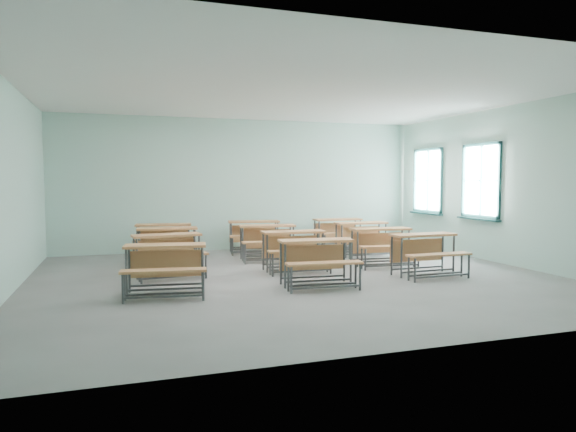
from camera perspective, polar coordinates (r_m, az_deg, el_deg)
name	(u,v)px	position (r m, az deg, el deg)	size (l,w,h in m)	color
room	(301,186)	(8.96, 1.45, 3.31)	(9.04, 8.04, 3.24)	gray
desk_unit_r0c0	(165,262)	(7.85, -13.50, -4.95)	(1.30, 0.96, 0.75)	#B37040
desk_unit_r0c1	(318,255)	(8.28, 3.31, -4.37)	(1.26, 0.90, 0.75)	#B37040
desk_unit_r0c2	(426,248)	(9.49, 15.14, -3.44)	(1.22, 0.84, 0.75)	#B37040
desk_unit_r1c0	(168,248)	(9.33, -13.17, -3.52)	(1.29, 0.94, 0.75)	#B37040
desk_unit_r1c1	(295,244)	(9.65, 0.77, -3.17)	(1.23, 0.85, 0.75)	#B37040
desk_unit_r1c2	(383,241)	(10.42, 10.47, -2.71)	(1.26, 0.91, 0.75)	#B37040
desk_unit_r2c0	(167,240)	(10.61, -13.26, -2.63)	(1.25, 0.89, 0.75)	#B37040
desk_unit_r2c1	(268,237)	(10.97, -2.25, -2.31)	(1.28, 0.93, 0.75)	#B37040
desk_unit_r2c2	(363,233)	(11.80, 8.34, -1.90)	(1.20, 0.81, 0.75)	#B37040
desk_unit_r3c0	(163,235)	(11.53, -13.67, -2.11)	(1.29, 0.95, 0.75)	#B37040
desk_unit_r3c1	(254,231)	(12.11, -3.75, -1.72)	(1.29, 0.96, 0.75)	#B37040
desk_unit_r3c2	(339,229)	(12.79, 5.71, -1.42)	(1.22, 0.84, 0.75)	#B37040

